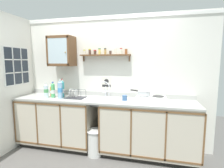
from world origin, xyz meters
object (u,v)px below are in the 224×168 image
(hot_plate_stove, at_px, (151,99))
(bottle_opaque_white_1, at_px, (62,88))
(sink, at_px, (103,99))
(trash_bin, at_px, (95,142))
(wall_cabinet, at_px, (62,51))
(bottle_detergent_teal_0, at_px, (63,89))
(bottle_water_clear_4, at_px, (46,91))
(bottle_juice_amber_3, at_px, (52,91))
(mug, at_px, (125,98))
(saucepan, at_px, (144,93))
(warning_sign, at_px, (107,83))
(dish_rack, at_px, (75,96))
(bottle_soda_green_2, at_px, (53,90))
(bottle_water_blue_5, at_px, (60,90))

(hot_plate_stove, xyz_separation_m, bottle_opaque_white_1, (-1.65, 0.12, 0.10))
(sink, xyz_separation_m, trash_bin, (-0.07, -0.23, -0.70))
(sink, xyz_separation_m, wall_cabinet, (-0.82, 0.10, 0.84))
(sink, height_order, bottle_detergent_teal_0, bottle_detergent_teal_0)
(bottle_water_clear_4, bearing_deg, bottle_juice_amber_3, 83.09)
(hot_plate_stove, bearing_deg, sink, 177.23)
(bottle_water_clear_4, xyz_separation_m, mug, (1.41, 0.12, -0.08))
(hot_plate_stove, relative_size, bottle_opaque_white_1, 1.47)
(bottle_juice_amber_3, bearing_deg, saucepan, -0.29)
(warning_sign, relative_size, trash_bin, 0.54)
(wall_cabinet, bearing_deg, sink, -7.13)
(bottle_opaque_white_1, height_order, bottle_juice_amber_3, bottle_opaque_white_1)
(dish_rack, bearing_deg, bottle_opaque_white_1, 157.24)
(dish_rack, bearing_deg, bottle_water_clear_4, -169.30)
(sink, bearing_deg, bottle_soda_green_2, -173.85)
(bottle_detergent_teal_0, distance_m, dish_rack, 0.27)
(bottle_water_blue_5, bearing_deg, bottle_soda_green_2, 164.28)
(saucepan, bearing_deg, hot_plate_stove, -11.97)
(mug, bearing_deg, warning_sign, 143.95)
(bottle_opaque_white_1, distance_m, bottle_water_clear_4, 0.30)
(hot_plate_stove, height_order, bottle_juice_amber_3, bottle_juice_amber_3)
(bottle_detergent_teal_0, bearing_deg, bottle_soda_green_2, -162.24)
(bottle_detergent_teal_0, distance_m, bottle_opaque_white_1, 0.14)
(hot_plate_stove, bearing_deg, warning_sign, 160.40)
(bottle_water_blue_5, height_order, wall_cabinet, wall_cabinet)
(bottle_detergent_teal_0, bearing_deg, warning_sign, 21.58)
(bottle_juice_amber_3, height_order, bottle_water_blue_5, bottle_water_blue_5)
(bottle_juice_amber_3, bearing_deg, dish_rack, -5.90)
(bottle_detergent_teal_0, bearing_deg, trash_bin, -15.66)
(bottle_water_clear_4, xyz_separation_m, dish_rack, (0.51, 0.10, -0.09))
(bottle_water_clear_4, height_order, dish_rack, bottle_water_clear_4)
(sink, xyz_separation_m, bottle_water_clear_4, (-1.01, -0.15, 0.13))
(bottle_water_blue_5, bearing_deg, sink, 11.24)
(sink, xyz_separation_m, bottle_opaque_white_1, (-0.82, 0.08, 0.15))
(mug, relative_size, wall_cabinet, 0.22)
(sink, xyz_separation_m, bottle_soda_green_2, (-0.91, -0.10, 0.13))
(wall_cabinet, bearing_deg, dish_rack, -26.80)
(bottle_soda_green_2, xyz_separation_m, bottle_juice_amber_3, (-0.08, 0.09, -0.03))
(bottle_water_clear_4, relative_size, mug, 2.32)
(bottle_water_blue_5, bearing_deg, wall_cabinet, 107.87)
(hot_plate_stove, relative_size, bottle_juice_amber_3, 2.14)
(bottle_soda_green_2, height_order, warning_sign, warning_sign)
(bottle_soda_green_2, relative_size, mug, 2.41)
(bottle_juice_amber_3, height_order, bottle_water_clear_4, bottle_water_clear_4)
(sink, bearing_deg, mug, -4.77)
(saucepan, bearing_deg, wall_cabinet, 175.61)
(wall_cabinet, bearing_deg, bottle_water_clear_4, -127.23)
(hot_plate_stove, xyz_separation_m, mug, (-0.43, 0.01, -0.00))
(sink, height_order, bottle_water_blue_5, bottle_water_blue_5)
(dish_rack, bearing_deg, bottle_water_blue_5, -159.27)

